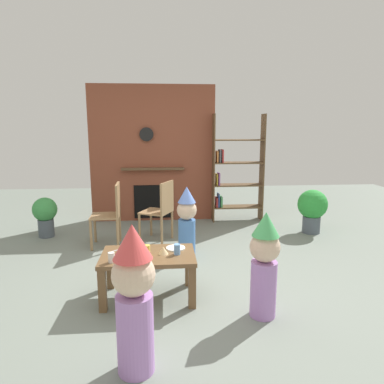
{
  "coord_description": "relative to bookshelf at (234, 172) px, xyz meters",
  "views": [
    {
      "loc": [
        -0.18,
        -3.66,
        1.69
      ],
      "look_at": [
        0.15,
        0.4,
        0.91
      ],
      "focal_mm": 32.53,
      "sensor_mm": 36.0,
      "label": 1
    }
  ],
  "objects": [
    {
      "name": "coffee_table",
      "position": [
        -1.42,
        -2.81,
        -0.51
      ],
      "size": [
        0.92,
        0.57,
        0.46
      ],
      "color": "brown",
      "rests_on": "ground_plane"
    },
    {
      "name": "birthday_cake_slice",
      "position": [
        -1.27,
        -2.81,
        -0.39
      ],
      "size": [
        0.1,
        0.1,
        0.08
      ],
      "primitive_type": "cone",
      "color": "#EAC68C",
      "rests_on": "coffee_table"
    },
    {
      "name": "dining_chair_left",
      "position": [
        -2.0,
        -1.21,
        -0.37
      ],
      "size": [
        0.42,
        0.42,
        0.9
      ],
      "rotation": [
        0.0,
        0.0,
        3.18
      ],
      "color": "#9E7A51",
      "rests_on": "ground_plane"
    },
    {
      "name": "paper_cup_near_left",
      "position": [
        -1.14,
        -2.84,
        -0.37
      ],
      "size": [
        0.06,
        0.06,
        0.1
      ],
      "primitive_type": "cylinder",
      "color": "#669EE0",
      "rests_on": "coffee_table"
    },
    {
      "name": "potted_plant_short",
      "position": [
        -3.09,
        -0.71,
        -0.52
      ],
      "size": [
        0.37,
        0.37,
        0.62
      ],
      "color": "#4C5660",
      "rests_on": "ground_plane"
    },
    {
      "name": "paper_cup_far_left",
      "position": [
        -1.43,
        -2.86,
        -0.37
      ],
      "size": [
        0.06,
        0.06,
        0.11
      ],
      "primitive_type": "cylinder",
      "color": "#F2CC4C",
      "rests_on": "coffee_table"
    },
    {
      "name": "bookshelf",
      "position": [
        0.0,
        0.0,
        0.0
      ],
      "size": [
        0.9,
        0.28,
        1.9
      ],
      "color": "brown",
      "rests_on": "ground_plane"
    },
    {
      "name": "potted_plant_tall",
      "position": [
        1.09,
        -0.85,
        -0.47
      ],
      "size": [
        0.47,
        0.47,
        0.7
      ],
      "color": "#4C5660",
      "rests_on": "ground_plane"
    },
    {
      "name": "paper_cup_near_right",
      "position": [
        -1.75,
        -2.99,
        -0.38
      ],
      "size": [
        0.06,
        0.06,
        0.1
      ],
      "primitive_type": "cylinder",
      "color": "silver",
      "rests_on": "coffee_table"
    },
    {
      "name": "paper_plate_front",
      "position": [
        -1.15,
        -2.67,
        -0.42
      ],
      "size": [
        0.2,
        0.2,
        0.01
      ],
      "primitive_type": "cylinder",
      "color": "white",
      "rests_on": "coffee_table"
    },
    {
      "name": "table_fork",
      "position": [
        -1.76,
        -2.7,
        -0.42
      ],
      "size": [
        0.12,
        0.11,
        0.01
      ],
      "primitive_type": "cube",
      "rotation": [
        0.0,
        0.0,
        0.73
      ],
      "color": "silver",
      "rests_on": "coffee_table"
    },
    {
      "name": "paper_plate_rear",
      "position": [
        -1.55,
        -2.76,
        -0.42
      ],
      "size": [
        0.19,
        0.19,
        0.01
      ],
      "primitive_type": "cylinder",
      "color": "white",
      "rests_on": "coffee_table"
    },
    {
      "name": "child_in_pink",
      "position": [
        -0.39,
        -3.23,
        -0.37
      ],
      "size": [
        0.27,
        0.27,
        0.96
      ],
      "rotation": [
        0.0,
        0.0,
        2.75
      ],
      "color": "#B27FCC",
      "rests_on": "ground_plane"
    },
    {
      "name": "paper_cup_center",
      "position": [
        -1.51,
        -2.98,
        -0.37
      ],
      "size": [
        0.06,
        0.06,
        0.11
      ],
      "primitive_type": "cylinder",
      "color": "#E5666B",
      "rests_on": "coffee_table"
    },
    {
      "name": "ground_plane",
      "position": [
        -1.07,
        -2.4,
        -0.88
      ],
      "size": [
        12.0,
        12.0,
        0.0
      ],
      "primitive_type": "plane",
      "color": "gray"
    },
    {
      "name": "brick_fireplace_feature",
      "position": [
        -1.45,
        0.2,
        0.31
      ],
      "size": [
        2.2,
        0.28,
        2.4
      ],
      "color": "brown",
      "rests_on": "ground_plane"
    },
    {
      "name": "child_with_cone_hat",
      "position": [
        -1.47,
        -3.87,
        -0.32
      ],
      "size": [
        0.29,
        0.29,
        1.07
      ],
      "rotation": [
        0.0,
        0.0,
        1.53
      ],
      "color": "#B27FCC",
      "rests_on": "ground_plane"
    },
    {
      "name": "child_by_the_chairs",
      "position": [
        -0.97,
        -1.72,
        -0.39
      ],
      "size": [
        0.26,
        0.26,
        0.93
      ],
      "rotation": [
        0.0,
        0.0,
        -1.97
      ],
      "color": "#4C7FC6",
      "rests_on": "ground_plane"
    },
    {
      "name": "dining_chair_middle",
      "position": [
        -1.3,
        -1.07,
        -0.37
      ],
      "size": [
        0.53,
        0.53,
        0.9
      ],
      "rotation": [
        0.0,
        0.0,
        2.69
      ],
      "color": "#9E7A51",
      "rests_on": "ground_plane"
    }
  ]
}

